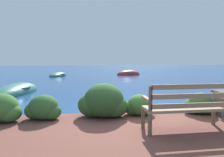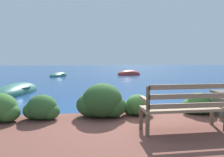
{
  "view_description": "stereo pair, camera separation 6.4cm",
  "coord_description": "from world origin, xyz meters",
  "px_view_note": "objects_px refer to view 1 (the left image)",
  "views": [
    {
      "loc": [
        -0.97,
        -5.01,
        1.62
      ],
      "look_at": [
        0.54,
        5.87,
        0.49
      ],
      "focal_mm": 32.0,
      "sensor_mm": 36.0,
      "label": 1
    },
    {
      "loc": [
        -0.91,
        -5.02,
        1.62
      ],
      "look_at": [
        0.54,
        5.87,
        0.49
      ],
      "focal_mm": 32.0,
      "sensor_mm": 36.0,
      "label": 2
    }
  ],
  "objects_px": {
    "rowboat_nearest": "(16,92)",
    "park_bench": "(186,106)",
    "rowboat_mid": "(58,75)",
    "rowboat_far": "(128,74)"
  },
  "relations": [
    {
      "from": "rowboat_nearest",
      "to": "park_bench",
      "type": "bearing_deg",
      "value": 52.51
    },
    {
      "from": "rowboat_nearest",
      "to": "rowboat_mid",
      "type": "xyz_separation_m",
      "value": [
        0.76,
        8.79,
        -0.01
      ]
    },
    {
      "from": "rowboat_mid",
      "to": "rowboat_far",
      "type": "bearing_deg",
      "value": 111.84
    },
    {
      "from": "park_bench",
      "to": "rowboat_far",
      "type": "relative_size",
      "value": 0.65
    },
    {
      "from": "park_bench",
      "to": "rowboat_mid",
      "type": "height_order",
      "value": "park_bench"
    },
    {
      "from": "rowboat_nearest",
      "to": "rowboat_far",
      "type": "xyz_separation_m",
      "value": [
        7.29,
        9.01,
        0.0
      ]
    },
    {
      "from": "rowboat_nearest",
      "to": "rowboat_far",
      "type": "distance_m",
      "value": 11.59
    },
    {
      "from": "rowboat_mid",
      "to": "rowboat_far",
      "type": "xyz_separation_m",
      "value": [
        6.53,
        0.22,
        0.02
      ]
    },
    {
      "from": "park_bench",
      "to": "rowboat_far",
      "type": "distance_m",
      "value": 15.26
    },
    {
      "from": "rowboat_mid",
      "to": "rowboat_nearest",
      "type": "bearing_deg",
      "value": 14.97
    }
  ]
}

